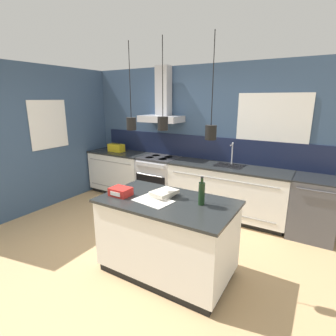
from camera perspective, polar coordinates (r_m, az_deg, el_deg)
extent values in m
plane|color=tan|center=(3.77, -6.92, -17.50)|extent=(16.00, 16.00, 0.00)
cube|color=#354C6B|center=(4.99, 7.11, 6.56)|extent=(5.60, 0.06, 2.60)
cube|color=#141C38|center=(4.98, 6.86, 4.51)|extent=(4.42, 0.02, 0.43)
cube|color=white|center=(4.55, 21.68, 8.91)|extent=(1.12, 0.01, 0.96)
cube|color=black|center=(4.56, 21.70, 8.91)|extent=(1.04, 0.01, 0.88)
cube|color=#B5B5BA|center=(5.06, -1.52, 10.65)|extent=(0.80, 0.46, 0.12)
cube|color=#B5B5BA|center=(5.12, -0.99, 16.42)|extent=(0.26, 0.20, 0.90)
cylinder|color=black|center=(3.01, -8.31, 18.39)|extent=(0.01, 0.01, 0.79)
cylinder|color=black|center=(3.02, -7.98, 9.52)|extent=(0.11, 0.11, 0.14)
sphere|color=#F9D18C|center=(3.02, -7.98, 9.52)|extent=(0.06, 0.06, 0.06)
cylinder|color=black|center=(2.74, -1.18, 19.16)|extent=(0.01, 0.01, 0.77)
cylinder|color=black|center=(2.75, -1.13, 9.67)|extent=(0.11, 0.11, 0.14)
sphere|color=#F9D18C|center=(2.75, -1.13, 9.67)|extent=(0.06, 0.06, 0.06)
cylinder|color=black|center=(2.57, 9.77, 18.50)|extent=(0.01, 0.01, 0.84)
cylinder|color=black|center=(2.58, 9.30, 7.63)|extent=(0.11, 0.11, 0.14)
sphere|color=#F9D18C|center=(2.58, 9.30, 7.63)|extent=(0.06, 0.06, 0.06)
cube|color=#354C6B|center=(5.50, -23.21, 6.24)|extent=(0.06, 3.80, 2.60)
cube|color=white|center=(5.35, -24.50, 8.61)|extent=(0.01, 0.76, 0.88)
cube|color=black|center=(5.36, -24.55, 8.61)|extent=(0.01, 0.68, 0.80)
cube|color=black|center=(5.95, -9.95, -4.67)|extent=(1.23, 0.56, 0.09)
cube|color=white|center=(5.80, -10.34, -0.65)|extent=(1.27, 0.62, 0.79)
cube|color=gray|center=(5.51, -12.61, 1.37)|extent=(1.12, 0.01, 0.01)
cube|color=gray|center=(5.66, -12.30, -4.06)|extent=(1.12, 0.01, 0.01)
cube|color=#232626|center=(5.70, -10.53, 3.33)|extent=(1.29, 0.64, 0.03)
cube|color=black|center=(4.83, 12.47, -9.55)|extent=(1.95, 0.56, 0.09)
cube|color=white|center=(4.64, 12.65, -4.72)|extent=(2.01, 0.62, 0.79)
cube|color=gray|center=(4.27, 11.50, -2.48)|extent=(1.77, 0.01, 0.01)
cube|color=gray|center=(4.46, 11.14, -9.24)|extent=(1.77, 0.01, 0.01)
cube|color=#232626|center=(4.52, 12.94, 0.19)|extent=(2.03, 0.64, 0.03)
cube|color=#262628|center=(4.56, 13.15, 0.46)|extent=(0.48, 0.34, 0.01)
cylinder|color=#B5B5BA|center=(4.64, 13.79, 3.03)|extent=(0.02, 0.02, 0.36)
sphere|color=#B5B5BA|center=(4.61, 13.92, 5.24)|extent=(0.03, 0.03, 0.03)
cylinder|color=#B5B5BA|center=(4.56, 13.68, 4.90)|extent=(0.02, 0.12, 0.02)
cube|color=#B5B5BA|center=(5.22, -1.90, -2.72)|extent=(0.74, 0.62, 0.87)
cube|color=black|center=(4.98, -3.88, -4.04)|extent=(0.64, 0.02, 0.44)
cylinder|color=#B5B5BA|center=(4.89, -4.08, -1.57)|extent=(0.56, 0.02, 0.02)
cube|color=#B5B5BA|center=(4.86, -4.00, 0.64)|extent=(0.64, 0.02, 0.07)
cube|color=#2D2D30|center=(5.10, -1.94, 2.16)|extent=(0.74, 0.60, 0.04)
cylinder|color=black|center=(5.27, -2.66, 2.76)|extent=(0.17, 0.17, 0.00)
cylinder|color=black|center=(5.11, 0.12, 2.40)|extent=(0.17, 0.17, 0.00)
cylinder|color=black|center=(5.09, -4.02, 2.31)|extent=(0.17, 0.17, 0.00)
cylinder|color=black|center=(4.93, -1.17, 1.93)|extent=(0.17, 0.17, 0.00)
cube|color=#4C4C51|center=(4.46, 29.03, -7.67)|extent=(0.62, 0.62, 0.89)
cube|color=black|center=(4.32, 29.78, -2.05)|extent=(0.62, 0.62, 0.02)
cylinder|color=#4C4C51|center=(4.02, 29.47, -4.35)|extent=(0.47, 0.02, 0.02)
cube|color=black|center=(3.37, -0.19, -20.82)|extent=(1.41, 0.79, 0.09)
cube|color=white|center=(3.13, -0.20, -14.27)|extent=(1.47, 0.83, 0.79)
cube|color=#232626|center=(2.96, -0.20, -7.31)|extent=(1.52, 0.88, 0.03)
cylinder|color=#193319|center=(2.82, 7.32, -5.58)|extent=(0.07, 0.07, 0.25)
cylinder|color=#193319|center=(2.77, 7.43, -2.66)|extent=(0.03, 0.03, 0.06)
cylinder|color=#262628|center=(2.76, 7.45, -2.02)|extent=(0.03, 0.03, 0.01)
cube|color=silver|center=(3.05, -1.12, -6.00)|extent=(0.20, 0.25, 0.03)
cube|color=beige|center=(3.04, -0.83, -5.33)|extent=(0.27, 0.34, 0.04)
cube|color=red|center=(3.13, -10.27, -5.07)|extent=(0.24, 0.19, 0.09)
cube|color=white|center=(3.06, -11.45, -5.57)|extent=(0.14, 0.01, 0.05)
cube|color=silver|center=(2.93, -3.24, -7.12)|extent=(0.45, 0.34, 0.01)
cube|color=gold|center=(5.74, -11.20, 4.33)|extent=(0.34, 0.18, 0.16)
cylinder|color=black|center=(5.72, -11.25, 5.32)|extent=(0.20, 0.02, 0.02)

